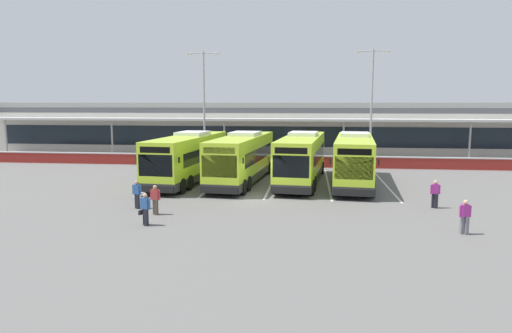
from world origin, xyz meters
The scene contains 19 objects.
ground_plane centered at (0.00, 0.00, 0.00)m, with size 200.00×200.00×0.00m, color #605E5B.
terminal_building centered at (0.00, 26.91, 3.01)m, with size 70.00×13.00×6.00m.
red_barrier_wall centered at (0.00, 14.50, 0.56)m, with size 60.00×0.40×1.10m.
coach_bus_leftmost centered at (-6.35, 5.46, 1.79)m, with size 3.86×12.33×3.78m.
coach_bus_left_centre centered at (-2.26, 5.59, 1.79)m, with size 3.86×12.33×3.78m.
coach_bus_centre centered at (2.20, 5.99, 1.79)m, with size 3.86×12.33×3.78m.
coach_bus_right_centre centered at (6.06, 5.75, 1.79)m, with size 3.86×12.33×3.78m.
bay_stripe_far_west centered at (-8.40, 6.00, 0.00)m, with size 0.14×13.00×0.01m, color silver.
bay_stripe_west centered at (-4.20, 6.00, 0.00)m, with size 0.14×13.00×0.01m, color silver.
bay_stripe_mid_west centered at (0.00, 6.00, 0.00)m, with size 0.14×13.00×0.01m, color silver.
bay_stripe_centre centered at (4.20, 6.00, 0.00)m, with size 0.14×13.00×0.01m, color silver.
bay_stripe_mid_east centered at (8.40, 6.00, 0.00)m, with size 0.14×13.00×0.01m, color silver.
pedestrian_with_handbag centered at (-5.21, -7.14, 0.86)m, with size 0.64×0.42×1.62m.
pedestrian_in_dark_coat centered at (-6.97, -3.67, 0.87)m, with size 0.54×0.35×1.62m.
pedestrian_child centered at (9.92, -6.92, 0.87)m, with size 0.54×0.29×1.62m.
pedestrian_near_bin centered at (-5.44, -4.95, 0.87)m, with size 0.54×0.32×1.62m.
pedestrian_approaching_bus centered at (9.98, -1.56, 0.87)m, with size 0.53×0.31×1.62m.
lamp_post_west centered at (-7.81, 17.12, 6.29)m, with size 3.24×0.28×11.00m.
lamp_post_centre centered at (8.63, 17.14, 6.29)m, with size 3.24×0.28×11.00m.
Camera 1 is at (2.80, -28.44, 6.03)m, focal length 32.26 mm.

